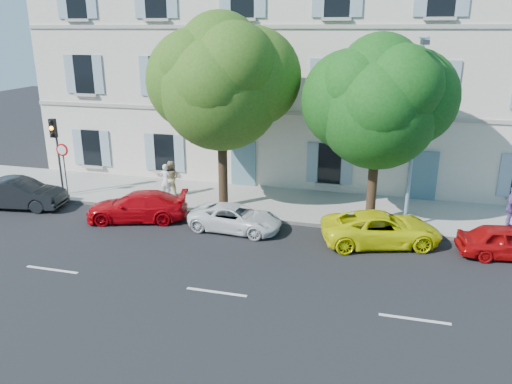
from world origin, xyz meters
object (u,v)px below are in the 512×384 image
(street_lamp, at_px, (415,125))
(road_sign, at_px, (63,159))
(pedestrian_b, at_px, (171,178))
(car_dark_sedan, at_px, (19,194))
(tree_right, at_px, (378,109))
(car_red_coupe, at_px, (137,206))
(car_yellow_supercar, at_px, (381,229))
(pedestrian_c, at_px, (512,207))
(traffic_light, at_px, (55,140))
(pedestrian_a, at_px, (166,180))
(tree_left, at_px, (221,89))
(car_red_hatchback, at_px, (509,242))
(car_white_coupe, at_px, (236,218))

(street_lamp, bearing_deg, road_sign, 179.78)
(pedestrian_b, bearing_deg, car_dark_sedan, 23.19)
(street_lamp, bearing_deg, tree_right, 163.72)
(car_red_coupe, height_order, car_yellow_supercar, car_yellow_supercar)
(tree_right, bearing_deg, pedestrian_c, 6.68)
(traffic_light, bearing_deg, car_yellow_supercar, -6.10)
(pedestrian_a, bearing_deg, tree_left, 167.99)
(car_red_hatchback, distance_m, tree_left, 12.74)
(road_sign, distance_m, pedestrian_b, 5.15)
(car_dark_sedan, xyz_separation_m, car_red_coupe, (6.01, -0.01, -0.07))
(car_red_coupe, distance_m, car_red_hatchback, 14.72)
(car_white_coupe, height_order, pedestrian_b, pedestrian_b)
(car_yellow_supercar, relative_size, traffic_light, 1.20)
(car_red_hatchback, distance_m, road_sign, 19.47)
(pedestrian_b, bearing_deg, car_red_hatchback, 165.31)
(car_white_coupe, xyz_separation_m, car_red_hatchback, (10.29, 0.09, 0.07))
(street_lamp, bearing_deg, traffic_light, 179.49)
(car_yellow_supercar, bearing_deg, tree_left, 56.03)
(tree_right, distance_m, traffic_light, 14.90)
(road_sign, xyz_separation_m, pedestrian_b, (4.85, 1.41, -1.01))
(car_red_coupe, bearing_deg, pedestrian_a, 163.00)
(car_red_coupe, distance_m, road_sign, 5.12)
(traffic_light, bearing_deg, road_sign, -12.54)
(traffic_light, height_order, pedestrian_a, traffic_light)
(street_lamp, xyz_separation_m, pedestrian_a, (-11.11, 1.25, -3.45))
(car_dark_sedan, bearing_deg, car_red_coupe, -98.16)
(tree_right, xyz_separation_m, pedestrian_c, (5.52, 0.65, -3.83))
(street_lamp, relative_size, pedestrian_b, 4.33)
(car_dark_sedan, bearing_deg, traffic_light, -37.94)
(car_red_coupe, relative_size, pedestrian_b, 2.48)
(car_yellow_supercar, height_order, tree_right, tree_right)
(car_dark_sedan, xyz_separation_m, traffic_light, (1.00, 1.74, 2.18))
(street_lamp, bearing_deg, car_yellow_supercar, -122.00)
(road_sign, bearing_deg, traffic_light, 167.46)
(car_dark_sedan, bearing_deg, car_red_hatchback, -97.86)
(car_red_coupe, height_order, road_sign, road_sign)
(car_white_coupe, xyz_separation_m, tree_right, (5.31, 2.02, 4.37))
(tree_left, xyz_separation_m, road_sign, (-7.79, -0.61, -3.44))
(road_sign, relative_size, pedestrian_b, 1.50)
(car_white_coupe, distance_m, pedestrian_a, 5.25)
(road_sign, distance_m, street_lamp, 15.98)
(tree_right, bearing_deg, tree_left, 177.81)
(car_dark_sedan, height_order, tree_left, tree_left)
(road_sign, bearing_deg, car_yellow_supercar, -5.94)
(tree_right, distance_m, road_sign, 14.66)
(car_white_coupe, bearing_deg, tree_left, 32.95)
(road_sign, height_order, street_lamp, street_lamp)
(car_red_coupe, relative_size, car_yellow_supercar, 0.95)
(tree_right, relative_size, traffic_light, 1.97)
(tree_right, relative_size, road_sign, 2.84)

